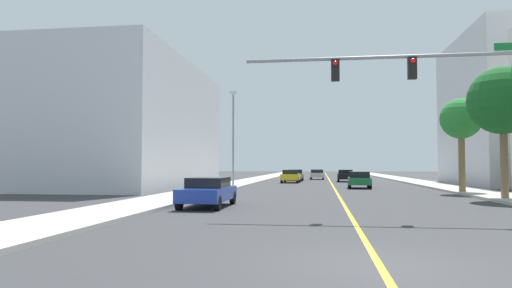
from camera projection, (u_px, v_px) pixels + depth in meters
name	position (u px, v px, depth m)	size (l,w,h in m)	color
ground	(331.00, 183.00, 50.40)	(192.00, 192.00, 0.00)	#38383A
sidewalk_left	(245.00, 182.00, 51.73)	(3.33, 168.00, 0.15)	#B2ADA3
sidewalk_right	(421.00, 183.00, 49.07)	(3.33, 168.00, 0.15)	#B2ADA3
lane_marking_center	(331.00, 183.00, 50.40)	(0.16, 144.00, 0.01)	yellow
building_left_near	(114.00, 126.00, 41.91)	(14.52, 22.66, 11.12)	silver
traffic_signal_mast	(468.00, 85.00, 17.01)	(12.38, 0.36, 6.31)	gray
street_lamp	(233.00, 134.00, 38.45)	(0.56, 0.28, 8.01)	gray
palm_mid	(503.00, 101.00, 25.51)	(3.76, 3.76, 7.27)	brown
palm_far	(461.00, 120.00, 31.67)	(2.79, 2.79, 6.40)	brown
car_yellow	(291.00, 176.00, 50.73)	(2.07, 4.24, 1.43)	gold
car_green	(359.00, 180.00, 38.51)	(1.98, 3.90, 1.40)	#196638
car_black	(345.00, 175.00, 54.00)	(1.98, 4.65, 1.41)	black
car_blue	(208.00, 191.00, 21.27)	(1.92, 4.44, 1.37)	#1E389E
car_silver	(317.00, 174.00, 62.76)	(1.89, 3.82, 1.35)	#BCBCC1
car_gray	(295.00, 175.00, 57.64)	(2.01, 4.03, 1.40)	slate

